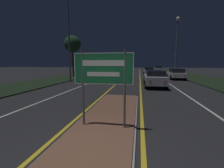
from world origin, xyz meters
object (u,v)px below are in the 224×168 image
highway_sign (103,73)px  car_approaching_0 (90,73)px  car_receding_3 (158,69)px  car_receding_2 (149,71)px  car_receding_1 (176,74)px  car_receding_0 (155,78)px  car_approaching_1 (107,70)px  streetlight_left_near (69,26)px  streetlight_right_near (177,38)px

highway_sign → car_approaching_0: size_ratio=0.50×
car_approaching_0 → highway_sign: bearing=-69.9°
highway_sign → car_receding_3: (6.09, 37.32, -1.01)m
highway_sign → car_receding_2: (2.88, 25.34, -1.07)m
car_receding_2 → car_receding_3: 12.41m
car_receding_1 → car_approaching_0: 11.64m
car_receding_1 → car_receding_3: car_receding_3 is taller
highway_sign → car_receding_0: 9.96m
car_approaching_1 → car_receding_0: bearing=-64.7°
highway_sign → car_receding_0: bearing=75.6°
streetlight_left_near → car_approaching_1: bearing=86.4°
car_receding_0 → streetlight_left_near: bearing=167.9°
streetlight_left_near → car_receding_1: bearing=22.7°
car_receding_0 → car_approaching_0: size_ratio=0.99×
car_approaching_0 → car_receding_2: bearing=50.0°
car_receding_3 → car_approaching_0: size_ratio=0.88×
car_receding_1 → car_receding_2: car_receding_1 is taller
car_approaching_1 → car_receding_1: bearing=-40.9°
car_receding_1 → car_receding_2: (-3.08, 8.52, -0.03)m
streetlight_left_near → car_receding_2: streetlight_left_near is taller
streetlight_right_near → highway_sign: bearing=-108.5°
streetlight_left_near → car_approaching_0: size_ratio=2.09×
car_receding_2 → car_approaching_1: (-8.59, 1.59, 0.02)m
highway_sign → streetlight_right_near: bearing=71.5°
highway_sign → car_approaching_1: highway_sign is taller
car_receding_2 → car_approaching_0: 13.15m
car_receding_1 → car_approaching_1: (-11.67, 10.11, -0.01)m
streetlight_left_near → streetlight_right_near: bearing=28.5°
car_receding_0 → car_receding_1: size_ratio=1.10×
streetlight_left_near → car_approaching_0: streetlight_left_near is taller
car_approaching_1 → car_approaching_0: bearing=-89.3°
highway_sign → car_approaching_1: (-5.71, 26.93, -1.05)m
car_receding_2 → car_receding_0: bearing=-91.5°
streetlight_right_near → streetlight_left_near: bearing=-151.5°
streetlight_left_near → car_receding_3: (12.77, 25.78, -5.37)m
streetlight_right_near → car_receding_0: bearing=-112.6°
streetlight_left_near → car_approaching_0: bearing=73.5°
highway_sign → streetlight_right_near: size_ratio=0.28×
car_receding_3 → car_receding_0: bearing=-97.4°
streetlight_right_near → car_receding_3: streetlight_right_near is taller
car_receding_0 → car_receding_1: (3.48, 7.23, -0.03)m
car_receding_2 → car_approaching_1: car_approaching_1 is taller
car_receding_2 → car_approaching_0: bearing=-130.0°
car_approaching_1 → highway_sign: bearing=-78.0°
car_receding_2 → car_receding_3: size_ratio=1.02×
streetlight_right_near → car_receding_1: bearing=-97.7°
highway_sign → car_approaching_0: bearing=110.1°
car_receding_1 → car_receding_3: size_ratio=1.03×
streetlight_left_near → car_receding_0: streetlight_left_near is taller
streetlight_right_near → car_approaching_1: size_ratio=1.92×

